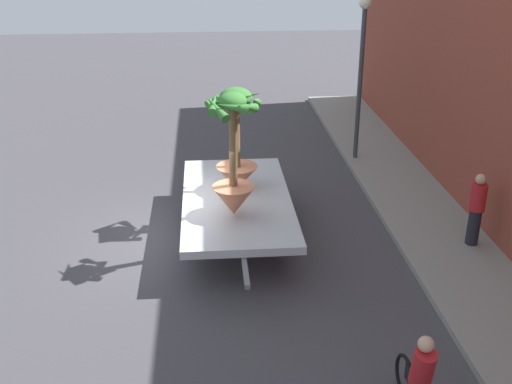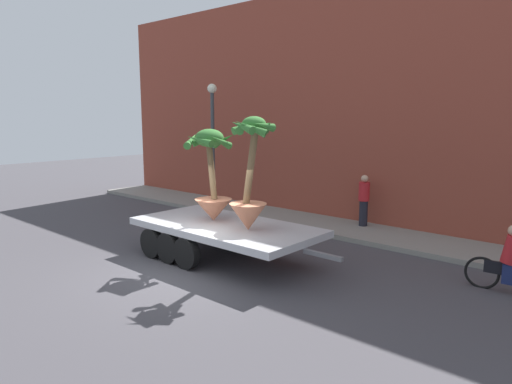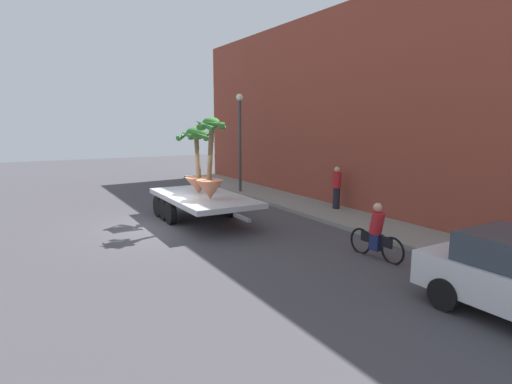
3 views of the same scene
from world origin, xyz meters
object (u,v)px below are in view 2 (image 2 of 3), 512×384
Objects in this scene: potted_palm_middle at (250,185)px; pedestrian_near_gate at (364,199)px; potted_palm_rear at (212,179)px; cyclist at (511,263)px; street_lamp at (213,130)px; flatbed_trailer at (220,230)px.

pedestrian_near_gate is (0.20, 5.42, -1.09)m from potted_palm_middle.
potted_palm_rear is at bearing -108.20° from pedestrian_near_gate.
cyclist is 0.38× the size of street_lamp.
cyclist is 5.89m from pedestrian_near_gate.
cyclist reaches higher than flatbed_trailer.
cyclist is 1.08× the size of pedestrian_near_gate.
potted_palm_rear is 1.44× the size of pedestrian_near_gate.
potted_palm_rear reaches higher than flatbed_trailer.
potted_palm_rear is 5.75m from street_lamp.
street_lamp is (-10.89, 1.58, 2.56)m from cyclist.
flatbed_trailer is 2.46× the size of potted_palm_rear.
potted_palm_rear is 1.54m from potted_palm_middle.
flatbed_trailer is 3.30× the size of cyclist.
pedestrian_near_gate is at bearing 87.91° from potted_palm_middle.
pedestrian_near_gate is (1.73, 5.26, -1.07)m from potted_palm_rear.
cyclist is 11.30m from street_lamp.
pedestrian_near_gate is at bearing 75.18° from flatbed_trailer.
potted_palm_middle is at bearing -5.58° from flatbed_trailer.
potted_palm_middle is 1.64× the size of pedestrian_near_gate.
cyclist is (6.50, 2.36, -0.09)m from flatbed_trailer.
street_lamp reaches higher than flatbed_trailer.
street_lamp reaches higher than pedestrian_near_gate.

